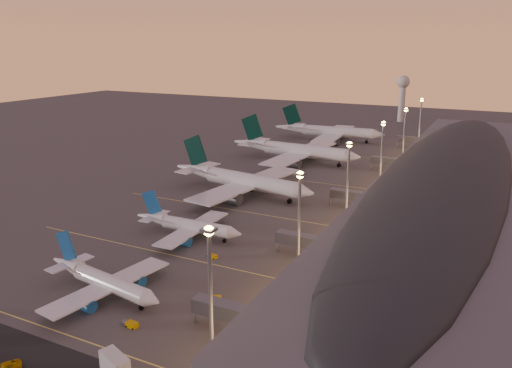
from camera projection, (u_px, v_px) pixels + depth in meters
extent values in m
plane|color=#45423F|center=(177.00, 247.00, 137.88)|extent=(700.00, 700.00, 0.00)
cylinder|color=silver|center=(112.00, 284.00, 109.77)|extent=(22.28, 6.88, 3.74)
cone|color=silver|center=(152.00, 300.00, 102.74)|extent=(4.05, 4.21, 3.74)
cone|color=silver|center=(67.00, 264.00, 118.43)|extent=(10.36, 5.14, 3.74)
cube|color=silver|center=(109.00, 285.00, 110.53)|extent=(10.87, 32.09, 0.41)
cylinder|color=#195190|center=(135.00, 279.00, 115.95)|extent=(5.32, 3.49, 2.81)
cylinder|color=#195190|center=(85.00, 304.00, 105.02)|extent=(5.32, 3.49, 2.81)
cube|color=#195190|center=(66.00, 246.00, 116.83)|extent=(6.86, 1.55, 8.12)
cube|color=silver|center=(70.00, 263.00, 117.61)|extent=(5.15, 11.73, 0.26)
cylinder|color=black|center=(141.00, 307.00, 105.40)|extent=(0.34, 0.34, 1.48)
cylinder|color=black|center=(141.00, 308.00, 105.45)|extent=(1.13, 0.80, 1.05)
cylinder|color=black|center=(117.00, 288.00, 113.52)|extent=(0.34, 0.34, 1.48)
cylinder|color=black|center=(117.00, 289.00, 113.58)|extent=(1.13, 0.80, 1.05)
cylinder|color=black|center=(98.00, 297.00, 109.39)|extent=(0.34, 0.34, 1.48)
cylinder|color=black|center=(98.00, 298.00, 109.45)|extent=(1.13, 0.80, 1.05)
cylinder|color=silver|center=(196.00, 227.00, 143.93)|extent=(21.89, 4.26, 3.71)
cone|color=silver|center=(235.00, 233.00, 138.74)|extent=(3.61, 3.80, 3.71)
cone|color=silver|center=(151.00, 217.00, 150.28)|extent=(9.94, 3.96, 3.71)
cube|color=silver|center=(193.00, 228.00, 144.54)|extent=(7.11, 31.41, 0.41)
cylinder|color=#195190|center=(208.00, 225.00, 150.58)|extent=(4.99, 2.91, 2.78)
cylinder|color=#195190|center=(182.00, 241.00, 138.61)|extent=(4.99, 2.91, 2.78)
cube|color=#195190|center=(152.00, 202.00, 148.76)|extent=(6.81, 0.73, 8.05)
cube|color=silver|center=(155.00, 216.00, 149.64)|extent=(3.80, 11.34, 0.26)
cylinder|color=black|center=(224.00, 240.00, 140.89)|extent=(0.30, 0.30, 1.47)
cylinder|color=black|center=(224.00, 241.00, 140.94)|extent=(1.06, 0.68, 1.04)
cylinder|color=black|center=(196.00, 231.00, 147.62)|extent=(0.30, 0.30, 1.47)
cylinder|color=black|center=(196.00, 232.00, 147.67)|extent=(1.06, 0.68, 1.04)
cylinder|color=black|center=(187.00, 237.00, 143.09)|extent=(0.30, 0.30, 1.47)
cylinder|color=black|center=(187.00, 238.00, 143.15)|extent=(1.06, 0.68, 1.04)
cylinder|color=silver|center=(252.00, 182.00, 182.87)|extent=(39.25, 11.54, 5.87)
cone|color=silver|center=(305.00, 192.00, 170.40)|extent=(7.06, 6.73, 5.87)
cone|color=silver|center=(194.00, 169.00, 198.26)|extent=(18.20, 8.40, 5.87)
cube|color=silver|center=(248.00, 184.00, 184.19)|extent=(19.53, 57.76, 0.65)
cylinder|color=#595C61|center=(269.00, 182.00, 193.85)|extent=(9.32, 5.65, 4.40)
cylinder|color=#595C61|center=(230.00, 198.00, 174.22)|extent=(9.32, 5.65, 4.40)
cube|color=black|center=(195.00, 151.00, 195.70)|extent=(11.58, 2.58, 13.02)
cube|color=silver|center=(198.00, 168.00, 196.84)|extent=(9.21, 21.12, 0.41)
cylinder|color=black|center=(290.00, 200.00, 174.97)|extent=(0.53, 0.53, 2.35)
cylinder|color=black|center=(289.00, 201.00, 175.07)|extent=(1.78, 1.26, 1.64)
cylinder|color=black|center=(251.00, 189.00, 188.96)|extent=(0.53, 0.53, 2.35)
cylinder|color=black|center=(251.00, 189.00, 189.05)|extent=(1.78, 1.26, 1.64)
cylinder|color=black|center=(238.00, 194.00, 182.49)|extent=(0.53, 0.53, 2.35)
cylinder|color=black|center=(238.00, 195.00, 182.59)|extent=(1.78, 1.26, 1.64)
cylinder|color=silver|center=(305.00, 151.00, 233.38)|extent=(41.14, 8.84, 6.17)
cone|color=silver|center=(353.00, 157.00, 221.85)|extent=(6.98, 6.59, 6.17)
cone|color=silver|center=(251.00, 143.00, 247.59)|extent=(18.80, 7.37, 6.17)
cube|color=silver|center=(301.00, 153.00, 234.64)|extent=(15.74, 60.32, 0.68)
cylinder|color=#595C61|center=(315.00, 152.00, 245.46)|extent=(9.50, 5.22, 4.63)
cylinder|color=#595C61|center=(291.00, 163.00, 223.68)|extent=(9.50, 5.22, 4.63)
cube|color=black|center=(252.00, 127.00, 244.96)|extent=(12.21, 1.72, 13.70)
cube|color=silver|center=(255.00, 142.00, 246.24)|extent=(7.98, 21.87, 0.43)
cylinder|color=black|center=(339.00, 164.00, 226.22)|extent=(0.53, 0.53, 2.47)
cylinder|color=black|center=(339.00, 165.00, 226.33)|extent=(1.80, 1.19, 1.73)
cylinder|color=black|center=(302.00, 157.00, 239.75)|extent=(0.53, 0.53, 2.47)
cylinder|color=black|center=(302.00, 158.00, 239.85)|extent=(1.80, 1.19, 1.73)
cylinder|color=black|center=(294.00, 161.00, 232.58)|extent=(0.53, 0.53, 2.47)
cylinder|color=black|center=(294.00, 162.00, 232.68)|extent=(1.80, 1.19, 1.73)
cylinder|color=silver|center=(338.00, 132.00, 284.41)|extent=(39.81, 8.82, 5.97)
cone|color=silver|center=(378.00, 135.00, 275.98)|extent=(6.78, 6.42, 5.97)
cone|color=silver|center=(290.00, 127.00, 294.74)|extent=(18.22, 7.25, 5.97)
cube|color=silver|center=(334.00, 133.00, 285.39)|extent=(15.61, 58.39, 0.66)
cylinder|color=#595C61|center=(342.00, 134.00, 296.76)|extent=(9.22, 5.11, 4.48)
cylinder|color=#595C61|center=(331.00, 141.00, 274.19)|extent=(9.22, 5.11, 4.48)
cube|color=black|center=(292.00, 115.00, 292.30)|extent=(11.81, 1.75, 13.25)
cube|color=silver|center=(294.00, 126.00, 293.70)|extent=(7.86, 21.18, 0.42)
cylinder|color=black|center=(367.00, 141.00, 279.45)|extent=(0.51, 0.51, 2.39)
cylinder|color=black|center=(366.00, 142.00, 279.55)|extent=(1.74, 1.16, 1.67)
cylinder|color=black|center=(334.00, 137.00, 290.43)|extent=(0.51, 0.51, 2.39)
cylinder|color=black|center=(334.00, 138.00, 290.53)|extent=(1.74, 1.16, 1.67)
cylinder|color=black|center=(330.00, 140.00, 283.01)|extent=(0.51, 0.51, 2.39)
cylinder|color=black|center=(330.00, 141.00, 283.10)|extent=(1.74, 1.16, 1.67)
cube|color=#545459|center=(447.00, 189.00, 171.85)|extent=(40.00, 255.00, 12.00)
ellipsoid|color=black|center=(449.00, 172.00, 170.21)|extent=(39.00, 253.00, 10.92)
cube|color=#F3A35A|center=(388.00, 184.00, 180.83)|extent=(0.40, 244.80, 8.00)
cube|color=#595C61|center=(230.00, 312.00, 96.20)|extent=(16.00, 3.20, 3.00)
cylinder|color=gray|center=(196.00, 313.00, 100.27)|extent=(0.70, 0.70, 4.40)
cube|color=#595C61|center=(305.00, 241.00, 130.59)|extent=(16.00, 3.20, 3.00)
cylinder|color=gray|center=(277.00, 244.00, 134.67)|extent=(0.70, 0.70, 4.40)
cube|color=#595C61|center=(353.00, 195.00, 169.29)|extent=(16.00, 3.20, 3.00)
cylinder|color=gray|center=(330.00, 199.00, 173.36)|extent=(0.70, 0.70, 4.40)
cube|color=#595C61|center=(390.00, 161.00, 218.30)|extent=(16.00, 3.20, 3.00)
cylinder|color=gray|center=(371.00, 164.00, 222.38)|extent=(0.70, 0.70, 4.40)
cube|color=#595C61|center=(412.00, 140.00, 266.45)|extent=(16.00, 3.20, 3.00)
cylinder|color=gray|center=(397.00, 143.00, 270.53)|extent=(0.70, 0.70, 4.40)
cylinder|color=gray|center=(211.00, 300.00, 84.55)|extent=(0.70, 0.70, 25.00)
cube|color=gray|center=(209.00, 230.00, 81.07)|extent=(2.20, 2.20, 0.50)
sphere|color=#F8C74A|center=(209.00, 231.00, 81.13)|extent=(1.80, 1.80, 1.80)
cylinder|color=gray|center=(299.00, 225.00, 118.94)|extent=(0.70, 0.70, 25.00)
cube|color=gray|center=(300.00, 174.00, 115.47)|extent=(2.20, 2.20, 0.50)
sphere|color=#F8C74A|center=(300.00, 175.00, 115.52)|extent=(1.80, 1.80, 1.80)
cylinder|color=gray|center=(347.00, 184.00, 153.34)|extent=(0.70, 0.70, 25.00)
cube|color=gray|center=(350.00, 144.00, 149.86)|extent=(2.20, 2.20, 0.50)
sphere|color=#F8C74A|center=(349.00, 144.00, 149.92)|extent=(1.80, 1.80, 1.80)
cylinder|color=gray|center=(381.00, 156.00, 192.03)|extent=(0.70, 0.70, 25.00)
cube|color=gray|center=(384.00, 123.00, 188.56)|extent=(2.20, 2.20, 0.50)
sphere|color=#F8C74A|center=(384.00, 123.00, 188.61)|extent=(1.80, 1.80, 1.80)
cylinder|color=gray|center=(404.00, 137.00, 230.73)|extent=(0.70, 0.70, 25.00)
cube|color=gray|center=(406.00, 109.00, 227.25)|extent=(2.20, 2.20, 0.50)
sphere|color=#F8C74A|center=(406.00, 110.00, 227.31)|extent=(1.80, 1.80, 1.80)
cylinder|color=gray|center=(420.00, 123.00, 269.42)|extent=(0.70, 0.70, 25.00)
cube|color=gray|center=(422.00, 100.00, 265.95)|extent=(2.20, 2.20, 0.50)
sphere|color=#F8C74A|center=(422.00, 100.00, 266.00)|extent=(1.80, 1.80, 1.80)
cylinder|color=silver|center=(402.00, 103.00, 353.58)|extent=(4.40, 4.40, 26.00)
sphere|color=silver|center=(403.00, 82.00, 349.48)|extent=(9.00, 9.00, 9.00)
cube|color=#D8C659|center=(45.00, 327.00, 99.18)|extent=(90.00, 0.36, 0.00)
cube|color=#D8C659|center=(166.00, 254.00, 133.58)|extent=(90.00, 0.36, 0.00)
cube|color=#D8C659|center=(237.00, 210.00, 167.97)|extent=(90.00, 0.36, 0.00)
cube|color=#D8C659|center=(289.00, 179.00, 206.67)|extent=(90.00, 0.36, 0.00)
cube|color=#D8C659|center=(332.00, 154.00, 253.96)|extent=(90.00, 0.36, 0.00)
cube|color=#C08800|center=(132.00, 325.00, 99.05)|extent=(2.43, 1.61, 1.07)
cube|color=#595C61|center=(126.00, 323.00, 99.94)|extent=(1.44, 1.35, 0.78)
cylinder|color=black|center=(138.00, 326.00, 99.32)|extent=(0.44, 0.20, 0.43)
cylinder|color=black|center=(133.00, 329.00, 98.11)|extent=(0.44, 0.20, 0.43)
cylinder|color=black|center=(131.00, 323.00, 100.17)|extent=(0.44, 0.20, 0.43)
cylinder|color=black|center=(126.00, 327.00, 98.96)|extent=(0.44, 0.20, 0.43)
cube|color=#C08800|center=(216.00, 299.00, 108.83)|extent=(3.03, 2.78, 1.18)
cube|color=#595C61|center=(207.00, 300.00, 108.63)|extent=(2.03, 2.00, 0.86)
cylinder|color=black|center=(220.00, 298.00, 109.81)|extent=(0.50, 0.42, 0.47)
cylinder|color=black|center=(220.00, 302.00, 108.28)|extent=(0.50, 0.42, 0.47)
cylinder|color=black|center=(211.00, 299.00, 109.57)|extent=(0.50, 0.42, 0.47)
cylinder|color=black|center=(211.00, 303.00, 108.03)|extent=(0.50, 0.42, 0.47)
cube|color=#C08800|center=(213.00, 256.00, 130.86)|extent=(2.25, 1.59, 0.95)
cube|color=#595C61|center=(209.00, 255.00, 131.76)|extent=(1.37, 1.29, 0.69)
cylinder|color=black|center=(217.00, 257.00, 131.02)|extent=(0.40, 0.21, 0.38)
cylinder|color=black|center=(214.00, 259.00, 130.00)|extent=(0.40, 0.21, 0.38)
cylinder|color=black|center=(213.00, 256.00, 131.88)|extent=(0.40, 0.21, 0.38)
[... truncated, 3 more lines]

